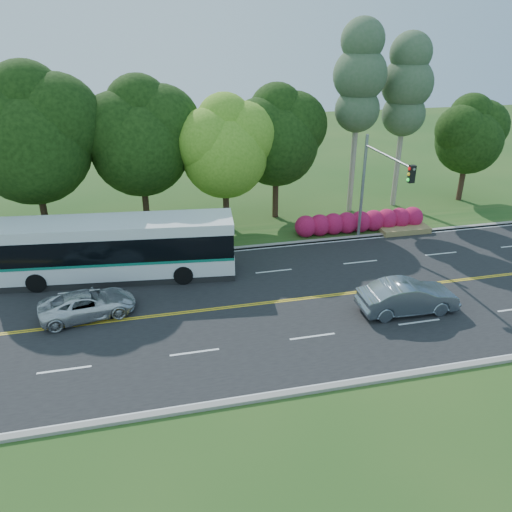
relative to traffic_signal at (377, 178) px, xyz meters
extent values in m
plane|color=#204A18|center=(-6.49, -5.40, -4.67)|extent=(120.00, 120.00, 0.00)
cube|color=black|center=(-6.49, -5.40, -4.66)|extent=(60.00, 14.00, 0.02)
cube|color=gray|center=(-6.49, 1.75, -4.60)|extent=(60.00, 0.30, 0.15)
cube|color=gray|center=(-6.49, -12.55, -4.60)|extent=(60.00, 0.30, 0.15)
cube|color=#204A18|center=(-6.49, 3.60, -4.62)|extent=(60.00, 4.00, 0.10)
cube|color=gold|center=(-6.49, -5.48, -4.65)|extent=(57.00, 0.10, 0.00)
cube|color=gold|center=(-6.49, -5.32, -4.65)|extent=(57.00, 0.10, 0.00)
cube|color=silver|center=(-17.99, -8.90, -4.65)|extent=(2.20, 0.12, 0.00)
cube|color=silver|center=(-12.49, -8.90, -4.65)|extent=(2.20, 0.12, 0.00)
cube|color=silver|center=(-6.99, -8.90, -4.65)|extent=(2.20, 0.12, 0.00)
cube|color=silver|center=(-1.49, -8.90, -4.65)|extent=(2.20, 0.12, 0.00)
cube|color=silver|center=(-17.99, -1.90, -4.65)|extent=(2.20, 0.12, 0.00)
cube|color=silver|center=(-12.49, -1.90, -4.65)|extent=(2.20, 0.12, 0.00)
cube|color=silver|center=(-6.99, -1.90, -4.65)|extent=(2.20, 0.12, 0.00)
cube|color=silver|center=(-1.49, -1.90, -4.65)|extent=(2.20, 0.12, 0.00)
cube|color=silver|center=(4.01, -1.90, -4.65)|extent=(2.20, 0.12, 0.00)
cube|color=silver|center=(-6.49, 1.45, -4.65)|extent=(57.00, 0.12, 0.00)
cube|color=silver|center=(-6.49, -12.25, -4.65)|extent=(57.00, 0.12, 0.00)
cylinder|color=black|center=(-20.49, 5.60, -2.69)|extent=(0.44, 0.44, 3.96)
sphere|color=black|center=(-20.49, 5.60, 1.81)|extent=(7.20, 7.20, 7.20)
sphere|color=black|center=(-18.87, 5.90, 3.25)|extent=(5.76, 5.76, 5.76)
sphere|color=black|center=(-21.93, 5.40, 3.07)|extent=(5.40, 5.40, 5.40)
sphere|color=black|center=(-20.39, 6.00, 4.51)|extent=(4.68, 4.68, 4.68)
cylinder|color=black|center=(-13.99, 6.60, -2.87)|extent=(0.44, 0.44, 3.60)
sphere|color=black|center=(-13.99, 6.60, 1.24)|extent=(6.60, 6.60, 6.60)
sphere|color=black|center=(-12.51, 6.90, 2.56)|extent=(5.28, 5.28, 5.28)
sphere|color=black|center=(-15.31, 6.40, 2.39)|extent=(4.95, 4.95, 4.95)
sphere|color=black|center=(-13.89, 7.00, 3.71)|extent=(4.29, 4.29, 4.29)
cylinder|color=black|center=(-8.49, 5.60, -3.05)|extent=(0.44, 0.44, 3.24)
sphere|color=#518C1D|center=(-8.49, 5.60, 0.60)|extent=(5.80, 5.80, 5.80)
sphere|color=#518C1D|center=(-7.19, 5.90, 1.76)|extent=(4.64, 4.64, 4.64)
sphere|color=#518C1D|center=(-9.65, 5.40, 1.61)|extent=(4.35, 4.35, 4.35)
sphere|color=#518C1D|center=(-8.39, 6.00, 2.77)|extent=(3.77, 3.77, 3.77)
cylinder|color=black|center=(-4.49, 7.10, -2.96)|extent=(0.44, 0.44, 3.42)
sphere|color=black|center=(-4.49, 7.10, 0.85)|extent=(6.00, 6.00, 6.00)
sphere|color=black|center=(-3.14, 7.40, 2.05)|extent=(4.80, 4.80, 4.80)
sphere|color=black|center=(-5.69, 6.90, 1.90)|extent=(4.50, 4.50, 4.50)
sphere|color=black|center=(-4.39, 7.50, 3.10)|extent=(3.90, 3.90, 3.90)
cylinder|color=#A09481|center=(1.51, 7.10, 0.23)|extent=(0.40, 0.40, 9.80)
sphere|color=#3C5837|center=(1.51, 7.10, 3.03)|extent=(3.23, 3.23, 3.23)
sphere|color=#3C5837|center=(1.51, 7.10, 5.41)|extent=(3.80, 3.80, 3.80)
sphere|color=#3C5837|center=(1.51, 7.10, 7.65)|extent=(3.04, 3.04, 3.04)
cylinder|color=#A09481|center=(5.51, 7.60, -0.12)|extent=(0.40, 0.40, 9.10)
sphere|color=#3C5837|center=(5.51, 7.60, 2.48)|extent=(3.23, 3.23, 3.23)
sphere|color=#3C5837|center=(5.51, 7.60, 4.69)|extent=(3.80, 3.80, 3.80)
sphere|color=#3C5837|center=(5.51, 7.60, 6.77)|extent=(3.04, 3.04, 3.04)
cylinder|color=black|center=(11.51, 7.60, -3.14)|extent=(0.44, 0.44, 3.06)
sphere|color=black|center=(11.51, 7.60, 0.21)|extent=(5.20, 5.20, 5.20)
sphere|color=black|center=(12.68, 7.90, 1.25)|extent=(4.16, 4.16, 4.16)
sphere|color=black|center=(10.47, 7.40, 1.12)|extent=(3.90, 3.90, 3.90)
sphere|color=black|center=(11.61, 8.00, 2.16)|extent=(3.38, 3.38, 3.38)
sphere|color=maroon|center=(-3.49, 2.80, -3.92)|extent=(1.50, 1.50, 1.50)
sphere|color=maroon|center=(-2.49, 2.80, -3.92)|extent=(1.50, 1.50, 1.50)
sphere|color=maroon|center=(-1.49, 2.80, -3.92)|extent=(1.50, 1.50, 1.50)
sphere|color=maroon|center=(-0.49, 2.80, -3.92)|extent=(1.50, 1.50, 1.50)
sphere|color=maroon|center=(0.51, 2.80, -3.92)|extent=(1.50, 1.50, 1.50)
sphere|color=maroon|center=(1.51, 2.80, -3.92)|extent=(1.50, 1.50, 1.50)
sphere|color=maroon|center=(2.51, 2.80, -3.92)|extent=(1.50, 1.50, 1.50)
sphere|color=maroon|center=(3.51, 2.80, -3.92)|extent=(1.50, 1.50, 1.50)
sphere|color=maroon|center=(4.51, 2.80, -3.92)|extent=(1.50, 1.50, 1.50)
cube|color=olive|center=(3.51, 2.00, -4.47)|extent=(3.50, 1.40, 0.40)
cylinder|color=gray|center=(0.01, 1.90, -1.17)|extent=(0.20, 0.20, 7.00)
cylinder|color=gray|center=(0.01, -1.10, 1.63)|extent=(0.14, 6.00, 0.14)
cube|color=black|center=(0.01, -3.90, 1.33)|extent=(0.32, 0.28, 0.95)
sphere|color=red|center=(-0.16, -3.90, 1.63)|extent=(0.18, 0.18, 0.18)
sphere|color=yellow|center=(-0.16, -3.90, 1.33)|extent=(0.18, 0.18, 0.18)
sphere|color=#19D833|center=(-0.16, -3.90, 1.03)|extent=(0.18, 0.18, 0.18)
cube|color=white|center=(-15.83, -0.57, -3.73)|extent=(13.36, 4.24, 1.09)
cube|color=black|center=(-15.83, -0.57, -2.50)|extent=(13.30, 4.27, 1.36)
cube|color=white|center=(-15.83, -0.57, -1.52)|extent=(13.36, 4.24, 0.61)
cube|color=#0C725A|center=(-15.83, -0.57, -3.25)|extent=(13.30, 4.28, 0.15)
cube|color=black|center=(-15.83, -0.57, -4.46)|extent=(13.35, 4.12, 0.38)
cylinder|color=black|center=(-20.16, -1.40, -4.10)|extent=(1.12, 0.43, 1.09)
cylinder|color=black|center=(-19.86, 1.20, -4.10)|extent=(1.12, 0.43, 1.09)
cylinder|color=black|center=(-12.32, -2.28, -4.10)|extent=(1.12, 0.43, 1.09)
cylinder|color=black|center=(-12.03, 0.32, -4.10)|extent=(1.12, 0.43, 1.09)
imported|color=slate|center=(-1.63, -7.81, -3.83)|extent=(5.03, 1.85, 1.65)
imported|color=silver|center=(-17.26, -4.62, -4.01)|extent=(4.93, 2.92, 1.28)
camera|label=1|loc=(-13.97, -27.34, 8.52)|focal=35.00mm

